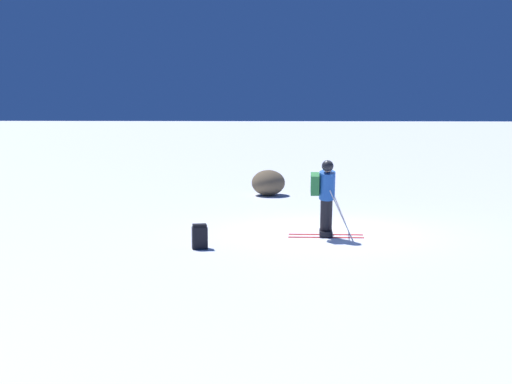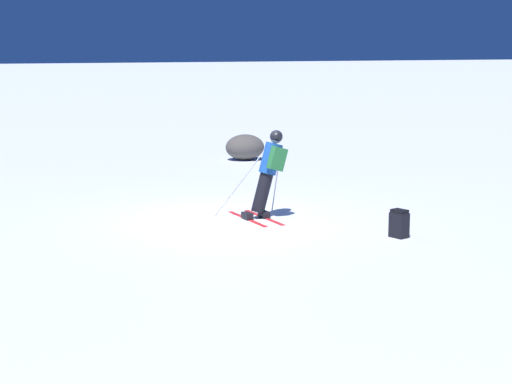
{
  "view_description": "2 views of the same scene",
  "coord_description": "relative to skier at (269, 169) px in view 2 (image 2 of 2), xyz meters",
  "views": [
    {
      "loc": [
        -16.01,
        0.4,
        2.78
      ],
      "look_at": [
        -1.44,
        1.47,
        1.08
      ],
      "focal_mm": 50.0,
      "sensor_mm": 36.0,
      "label": 1
    },
    {
      "loc": [
        6.21,
        14.88,
        3.33
      ],
      "look_at": [
        0.3,
        1.8,
        0.86
      ],
      "focal_mm": 60.0,
      "sensor_mm": 36.0,
      "label": 2
    }
  ],
  "objects": [
    {
      "name": "exposed_boulder_0",
      "position": [
        -3.01,
        -8.05,
        -0.58
      ],
      "size": [
        1.16,
        0.99,
        0.76
      ],
      "primitive_type": "ellipsoid",
      "color": "#4C4742",
      "rests_on": "ground"
    },
    {
      "name": "spare_backpack",
      "position": [
        -1.34,
        2.53,
        -0.71
      ],
      "size": [
        0.29,
        0.35,
        0.5
      ],
      "rotation": [
        0.0,
        0.0,
        1.83
      ],
      "color": "black",
      "rests_on": "ground"
    },
    {
      "name": "ground_plane",
      "position": [
        0.77,
        -0.02,
        -0.95
      ],
      "size": [
        300.0,
        300.0,
        0.0
      ],
      "primitive_type": "plane",
      "color": "white"
    },
    {
      "name": "skier",
      "position": [
        0.0,
        0.0,
        0.0
      ],
      "size": [
        1.29,
        1.65,
        1.75
      ],
      "rotation": [
        0.0,
        0.0,
        0.02
      ],
      "color": "red",
      "rests_on": "ground"
    }
  ]
}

